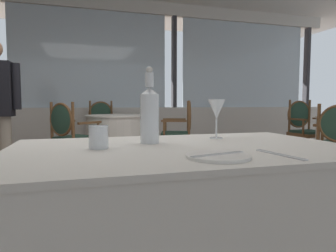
# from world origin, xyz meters

# --- Properties ---
(ground_plane) EXTENTS (13.89, 13.89, 0.00)m
(ground_plane) POSITION_xyz_m (0.00, 0.00, 0.00)
(ground_plane) COLOR brown
(window_wall_far) EXTENTS (10.69, 0.14, 2.99)m
(window_wall_far) POSITION_xyz_m (-0.00, 3.55, 1.19)
(window_wall_far) COLOR silver
(window_wall_far) RESTS_ON ground_plane
(foreground_table) EXTENTS (1.33, 0.82, 0.75)m
(foreground_table) POSITION_xyz_m (0.23, -1.31, 0.38)
(foreground_table) COLOR silver
(foreground_table) RESTS_ON ground_plane
(side_plate) EXTENTS (0.20, 0.20, 0.01)m
(side_plate) POSITION_xyz_m (0.25, -1.56, 0.76)
(side_plate) COLOR white
(side_plate) RESTS_ON foreground_table
(butter_knife) EXTENTS (0.19, 0.06, 0.00)m
(butter_knife) POSITION_xyz_m (0.25, -1.56, 0.76)
(butter_knife) COLOR silver
(butter_knife) RESTS_ON foreground_table
(dinner_fork) EXTENTS (0.04, 0.21, 0.00)m
(dinner_fork) POSITION_xyz_m (0.46, -1.58, 0.75)
(dinner_fork) COLOR silver
(dinner_fork) RESTS_ON foreground_table
(water_bottle) EXTENTS (0.08, 0.08, 0.32)m
(water_bottle) POSITION_xyz_m (0.12, -1.17, 0.88)
(water_bottle) COLOR white
(water_bottle) RESTS_ON foreground_table
(wine_glass) EXTENTS (0.08, 0.08, 0.19)m
(wine_glass) POSITION_xyz_m (0.46, -1.09, 0.89)
(wine_glass) COLOR white
(wine_glass) RESTS_ON foreground_table
(water_tumbler) EXTENTS (0.07, 0.07, 0.09)m
(water_tumbler) POSITION_xyz_m (-0.10, -1.27, 0.79)
(water_tumbler) COLOR white
(water_tumbler) RESTS_ON foreground_table
(background_table_0) EXTENTS (1.04, 1.04, 0.75)m
(background_table_0) POSITION_xyz_m (0.37, 2.12, 0.38)
(background_table_0) COLOR silver
(background_table_0) RESTS_ON ground_plane
(dining_chair_0_0) EXTENTS (0.58, 0.62, 0.97)m
(dining_chair_0_0) POSITION_xyz_m (1.27, 1.83, 0.56)
(dining_chair_0_0) COLOR brown
(dining_chair_0_0) RESTS_ON ground_plane
(dining_chair_0_1) EXTENTS (0.60, 0.55, 0.98)m
(dining_chair_0_1) POSITION_xyz_m (0.17, 3.05, 0.56)
(dining_chair_0_1) COLOR brown
(dining_chair_0_1) RESTS_ON ground_plane
(dining_chair_0_2) EXTENTS (0.66, 0.66, 0.94)m
(dining_chair_0_2) POSITION_xyz_m (-0.33, 1.49, 0.55)
(dining_chair_0_2) COLOR brown
(dining_chair_0_2) RESTS_ON ground_plane
(dining_chair_1_0) EXTENTS (0.55, 0.48, 0.99)m
(dining_chair_1_0) POSITION_xyz_m (3.26, 1.52, 0.57)
(dining_chair_1_0) COLOR brown
(dining_chair_1_0) RESTS_ON ground_plane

